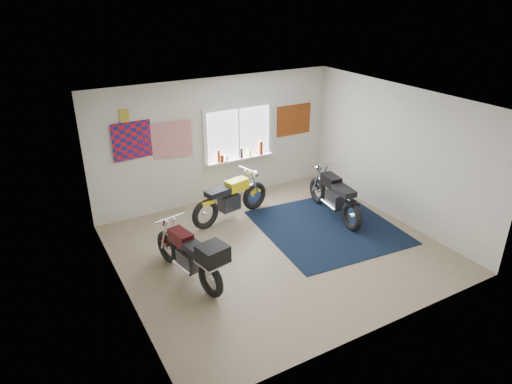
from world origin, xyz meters
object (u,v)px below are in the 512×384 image
yellow_triumph (230,199)px  black_chrome_bike (334,197)px  navy_rug (327,227)px  maroon_tourer (192,256)px

yellow_triumph → black_chrome_bike: bearing=-38.9°
black_chrome_bike → yellow_triumph: bearing=70.3°
yellow_triumph → black_chrome_bike: 2.13m
navy_rug → black_chrome_bike: (0.42, 0.36, 0.43)m
yellow_triumph → black_chrome_bike: size_ratio=0.98×
yellow_triumph → maroon_tourer: bearing=-144.4°
navy_rug → yellow_triumph: yellow_triumph is taller
black_chrome_bike → maroon_tourer: 3.50m
black_chrome_bike → maroon_tourer: size_ratio=1.04×
navy_rug → yellow_triumph: 2.03m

